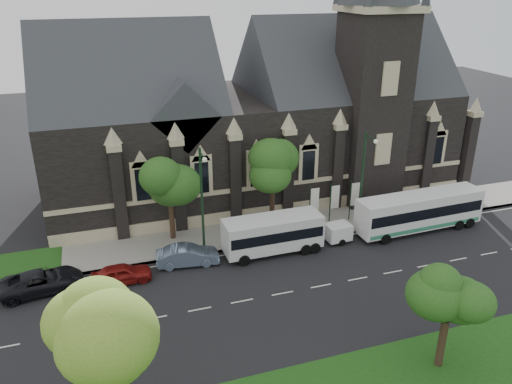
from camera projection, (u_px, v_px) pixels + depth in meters
name	position (u px, v px, depth m)	size (l,w,h in m)	color
ground	(282.00, 293.00, 35.75)	(160.00, 160.00, 0.00)	black
sidewalk	(243.00, 233.00, 44.03)	(80.00, 5.00, 0.15)	gray
museum	(265.00, 113.00, 50.47)	(40.00, 17.70, 29.90)	black
tree_park_near	(108.00, 328.00, 22.19)	(4.42, 4.42, 8.56)	black
tree_park_east	(450.00, 295.00, 27.58)	(3.40, 3.40, 6.28)	black
tree_walk_right	(274.00, 163.00, 43.78)	(4.08, 4.08, 7.80)	black
tree_walk_left	(171.00, 176.00, 41.20)	(3.91, 3.91, 7.64)	black
street_lamp_near	(363.00, 176.00, 42.85)	(0.36, 1.88, 9.00)	#15301B
street_lamp_mid	(202.00, 197.00, 38.81)	(0.36, 1.88, 9.00)	#15301B
banner_flag_left	(313.00, 202.00, 44.51)	(0.90, 0.10, 4.00)	#15301B
banner_flag_center	(333.00, 199.00, 45.08)	(0.90, 0.10, 4.00)	#15301B
banner_flag_right	(353.00, 197.00, 45.66)	(0.90, 0.10, 4.00)	#15301B
tour_coach	(420.00, 211.00, 44.07)	(11.78, 3.05, 3.41)	white
shuttle_bus	(273.00, 233.00, 40.48)	(8.04, 2.87, 3.09)	silver
box_trailer	(338.00, 232.00, 42.47)	(3.05, 1.79, 1.60)	white
sedan	(188.00, 255.00, 39.09)	(1.69, 4.83, 1.59)	slate
car_far_red	(122.00, 274.00, 36.76)	(1.74, 4.32, 1.47)	maroon
car_far_black	(42.00, 281.00, 35.75)	(2.61, 5.66, 1.57)	black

